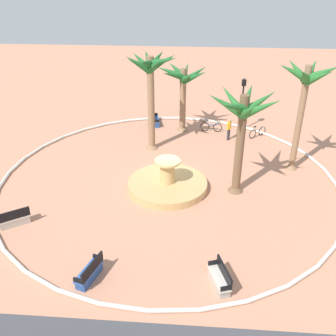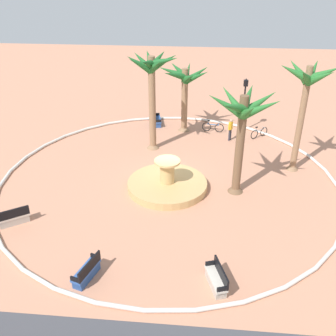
{
  "view_description": "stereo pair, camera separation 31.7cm",
  "coord_description": "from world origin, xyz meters",
  "px_view_note": "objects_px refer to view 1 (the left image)",
  "views": [
    {
      "loc": [
        -1.53,
        20.41,
        12.16
      ],
      "look_at": [
        -0.01,
        0.29,
        1.0
      ],
      "focal_mm": 41.08,
      "sensor_mm": 36.0,
      "label": 1
    },
    {
      "loc": [
        -1.85,
        20.38,
        12.16
      ],
      "look_at": [
        -0.01,
        0.29,
        1.0
      ],
      "focal_mm": 41.08,
      "sensor_mm": 36.0,
      "label": 2
    }
  ],
  "objects_px": {
    "bicycle_by_lamppost": "(257,132)",
    "palm_tree_mid_plaza": "(150,76)",
    "palm_tree_by_curb": "(183,83)",
    "bench_southeast": "(220,280)",
    "palm_tree_far_side": "(305,89)",
    "bench_east": "(14,220)",
    "person_cyclist_helmet": "(229,128)",
    "bench_west": "(90,273)",
    "fountain": "(167,184)",
    "bench_north": "(155,121)",
    "palm_tree_near_fountain": "(243,119)",
    "bicycle_red_frame": "(211,127)",
    "lamppost": "(242,101)"
  },
  "relations": [
    {
      "from": "palm_tree_mid_plaza",
      "to": "bench_east",
      "type": "relative_size",
      "value": 4.25
    },
    {
      "from": "fountain",
      "to": "bench_north",
      "type": "bearing_deg",
      "value": -79.91
    },
    {
      "from": "palm_tree_far_side",
      "to": "bench_east",
      "type": "distance_m",
      "value": 17.73
    },
    {
      "from": "palm_tree_far_side",
      "to": "bench_west",
      "type": "relative_size",
      "value": 4.16
    },
    {
      "from": "bicycle_by_lamppost",
      "to": "person_cyclist_helmet",
      "type": "height_order",
      "value": "person_cyclist_helmet"
    },
    {
      "from": "bench_west",
      "to": "bench_north",
      "type": "relative_size",
      "value": 1.01
    },
    {
      "from": "bicycle_by_lamppost",
      "to": "palm_tree_mid_plaza",
      "type": "bearing_deg",
      "value": 18.19
    },
    {
      "from": "palm_tree_near_fountain",
      "to": "person_cyclist_helmet",
      "type": "height_order",
      "value": "palm_tree_near_fountain"
    },
    {
      "from": "fountain",
      "to": "palm_tree_mid_plaza",
      "type": "xyz_separation_m",
      "value": [
        1.54,
        -5.39,
        4.93
      ]
    },
    {
      "from": "lamppost",
      "to": "bicycle_red_frame",
      "type": "relative_size",
      "value": 2.5
    },
    {
      "from": "bench_east",
      "to": "palm_tree_far_side",
      "type": "bearing_deg",
      "value": -154.91
    },
    {
      "from": "palm_tree_mid_plaza",
      "to": "palm_tree_by_curb",
      "type": "bearing_deg",
      "value": -120.7
    },
    {
      "from": "palm_tree_near_fountain",
      "to": "bicycle_red_frame",
      "type": "relative_size",
      "value": 3.57
    },
    {
      "from": "palm_tree_near_fountain",
      "to": "bench_southeast",
      "type": "bearing_deg",
      "value": 80.5
    },
    {
      "from": "palm_tree_mid_plaza",
      "to": "person_cyclist_helmet",
      "type": "xyz_separation_m",
      "value": [
        -5.57,
        -1.86,
        -4.28
      ]
    },
    {
      "from": "palm_tree_by_curb",
      "to": "palm_tree_far_side",
      "type": "distance_m",
      "value": 9.48
    },
    {
      "from": "palm_tree_by_curb",
      "to": "bicycle_by_lamppost",
      "type": "xyz_separation_m",
      "value": [
        -5.78,
        0.85,
        -3.47
      ]
    },
    {
      "from": "lamppost",
      "to": "bicycle_red_frame",
      "type": "bearing_deg",
      "value": 5.97
    },
    {
      "from": "fountain",
      "to": "lamppost",
      "type": "relative_size",
      "value": 1.11
    },
    {
      "from": "palm_tree_far_side",
      "to": "bench_west",
      "type": "distance_m",
      "value": 15.83
    },
    {
      "from": "fountain",
      "to": "bicycle_red_frame",
      "type": "relative_size",
      "value": 2.76
    },
    {
      "from": "palm_tree_near_fountain",
      "to": "palm_tree_far_side",
      "type": "distance_m",
      "value": 4.94
    },
    {
      "from": "bench_west",
      "to": "bicycle_red_frame",
      "type": "bearing_deg",
      "value": -108.64
    },
    {
      "from": "bench_southeast",
      "to": "bicycle_red_frame",
      "type": "relative_size",
      "value": 0.98
    },
    {
      "from": "fountain",
      "to": "bicycle_red_frame",
      "type": "distance_m",
      "value": 9.17
    },
    {
      "from": "bench_southeast",
      "to": "person_cyclist_helmet",
      "type": "bearing_deg",
      "value": -94.9
    },
    {
      "from": "palm_tree_by_curb",
      "to": "bench_southeast",
      "type": "xyz_separation_m",
      "value": [
        -2.27,
        16.36,
        -3.51
      ]
    },
    {
      "from": "bicycle_red_frame",
      "to": "person_cyclist_helmet",
      "type": "xyz_separation_m",
      "value": [
        -1.25,
        1.5,
        0.55
      ]
    },
    {
      "from": "palm_tree_mid_plaza",
      "to": "bench_north",
      "type": "bearing_deg",
      "value": -87.34
    },
    {
      "from": "palm_tree_mid_plaza",
      "to": "palm_tree_far_side",
      "type": "xyz_separation_m",
      "value": [
        -9.41,
        2.34,
        0.08
      ]
    },
    {
      "from": "palm_tree_far_side",
      "to": "lamppost",
      "type": "height_order",
      "value": "palm_tree_far_side"
    },
    {
      "from": "bench_southeast",
      "to": "palm_tree_far_side",
      "type": "bearing_deg",
      "value": -115.75
    },
    {
      "from": "bench_southeast",
      "to": "bench_west",
      "type": "bearing_deg",
      "value": 0.57
    },
    {
      "from": "bench_east",
      "to": "bench_north",
      "type": "relative_size",
      "value": 0.96
    },
    {
      "from": "palm_tree_mid_plaza",
      "to": "bicycle_by_lamppost",
      "type": "bearing_deg",
      "value": -161.81
    },
    {
      "from": "fountain",
      "to": "person_cyclist_helmet",
      "type": "relative_size",
      "value": 2.82
    },
    {
      "from": "palm_tree_by_curb",
      "to": "bench_west",
      "type": "bearing_deg",
      "value": 78.87
    },
    {
      "from": "palm_tree_near_fountain",
      "to": "bench_west",
      "type": "bearing_deg",
      "value": 48.48
    },
    {
      "from": "lamppost",
      "to": "bench_north",
      "type": "bearing_deg",
      "value": -6.82
    },
    {
      "from": "palm_tree_mid_plaza",
      "to": "bench_east",
      "type": "bearing_deg",
      "value": 57.88
    },
    {
      "from": "lamppost",
      "to": "palm_tree_far_side",
      "type": "bearing_deg",
      "value": 115.65
    },
    {
      "from": "palm_tree_near_fountain",
      "to": "fountain",
      "type": "bearing_deg",
      "value": 0.49
    },
    {
      "from": "palm_tree_near_fountain",
      "to": "bench_southeast",
      "type": "distance_m",
      "value": 8.76
    },
    {
      "from": "bicycle_red_frame",
      "to": "bicycle_by_lamppost",
      "type": "distance_m",
      "value": 3.58
    },
    {
      "from": "fountain",
      "to": "bench_west",
      "type": "bearing_deg",
      "value": 70.23
    },
    {
      "from": "bench_east",
      "to": "lamppost",
      "type": "bearing_deg",
      "value": -133.7
    },
    {
      "from": "palm_tree_near_fountain",
      "to": "bench_east",
      "type": "xyz_separation_m",
      "value": [
        11.57,
        4.21,
        -4.18
      ]
    },
    {
      "from": "palm_tree_near_fountain",
      "to": "lamppost",
      "type": "height_order",
      "value": "palm_tree_near_fountain"
    },
    {
      "from": "bench_north",
      "to": "lamppost",
      "type": "xyz_separation_m",
      "value": [
        -6.77,
        0.81,
        2.15
      ]
    },
    {
      "from": "palm_tree_by_curb",
      "to": "palm_tree_near_fountain",
      "type": "bearing_deg",
      "value": 111.97
    }
  ]
}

